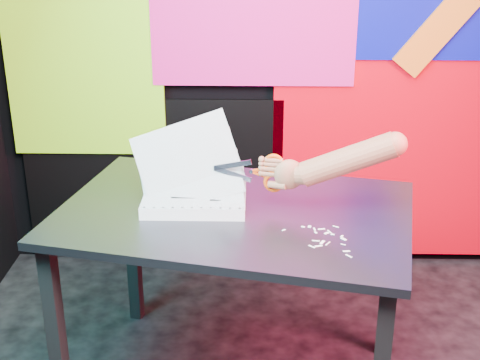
{
  "coord_description": "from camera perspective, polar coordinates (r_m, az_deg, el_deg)",
  "views": [
    {
      "loc": [
        -0.24,
        -1.65,
        1.73
      ],
      "look_at": [
        -0.29,
        0.45,
        0.87
      ],
      "focal_mm": 50.0,
      "sensor_mm": 36.0,
      "label": 1
    }
  ],
  "objects": [
    {
      "name": "room",
      "position": [
        1.71,
        9.43,
        9.07
      ],
      "size": [
        3.01,
        3.01,
        2.71
      ],
      "color": "black",
      "rests_on": "ground"
    },
    {
      "name": "backdrop",
      "position": [
        3.22,
        6.7,
        8.15
      ],
      "size": [
        2.88,
        0.05,
        2.08
      ],
      "color": "red",
      "rests_on": "ground"
    },
    {
      "name": "work_table",
      "position": [
        2.38,
        -0.47,
        -4.46
      ],
      "size": [
        1.36,
        1.05,
        0.75
      ],
      "rotation": [
        0.0,
        0.0,
        -0.22
      ],
      "color": "black",
      "rests_on": "ground"
    },
    {
      "name": "printout_stack",
      "position": [
        2.37,
        -3.91,
        -1.41
      ],
      "size": [
        0.42,
        0.27,
        0.34
      ],
      "rotation": [
        0.0,
        0.0,
        0.0
      ],
      "color": "white",
      "rests_on": "work_table"
    },
    {
      "name": "scissors",
      "position": [
        2.3,
        2.47,
        0.63
      ],
      "size": [
        0.25,
        0.06,
        0.14
      ],
      "rotation": [
        0.0,
        0.0,
        -0.21
      ],
      "color": "#8A91A9",
      "rests_on": "printout_stack"
    },
    {
      "name": "hand_forearm",
      "position": [
        2.25,
        8.37,
        1.54
      ],
      "size": [
        0.47,
        0.15,
        0.23
      ],
      "rotation": [
        0.0,
        0.0,
        -0.21
      ],
      "color": "#AF6340",
      "rests_on": "work_table"
    },
    {
      "name": "paper_clippings",
      "position": [
        2.16,
        7.27,
        -4.92
      ],
      "size": [
        0.21,
        0.22,
        0.0
      ],
      "color": "white",
      "rests_on": "work_table"
    }
  ]
}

